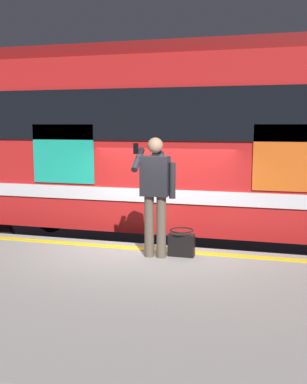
{
  "coord_description": "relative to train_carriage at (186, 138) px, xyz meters",
  "views": [
    {
      "loc": [
        -1.85,
        6.69,
        2.91
      ],
      "look_at": [
        -0.12,
        0.3,
        1.9
      ],
      "focal_mm": 41.54,
      "sensor_mm": 36.0,
      "label": 1
    }
  ],
  "objects": [
    {
      "name": "safety_line",
      "position": [
        0.11,
        2.56,
        -1.63
      ],
      "size": [
        16.37,
        0.16,
        0.01
      ],
      "primitive_type": "cube",
      "color": "yellow",
      "rests_on": "platform"
    },
    {
      "name": "platform",
      "position": [
        0.11,
        4.27,
        -2.13
      ],
      "size": [
        16.7,
        4.02,
        1.0
      ],
      "primitive_type": "cube",
      "color": "gray",
      "rests_on": "ground"
    },
    {
      "name": "track_rail_near",
      "position": [
        0.11,
        0.71,
        -2.55
      ],
      "size": [
        21.72,
        0.08,
        0.16
      ],
      "primitive_type": "cube",
      "color": "slate",
      "rests_on": "ground"
    },
    {
      "name": "passenger",
      "position": [
        -0.13,
        2.9,
        -0.61
      ],
      "size": [
        0.57,
        0.55,
        1.73
      ],
      "color": "brown",
      "rests_on": "platform"
    },
    {
      "name": "ground_plane",
      "position": [
        0.11,
        2.26,
        -2.63
      ],
      "size": [
        25.06,
        25.06,
        0.0
      ],
      "primitive_type": "plane",
      "color": "#3D3D3F"
    },
    {
      "name": "track_rail_far",
      "position": [
        0.11,
        -0.72,
        -2.55
      ],
      "size": [
        21.72,
        0.08,
        0.16
      ],
      "primitive_type": "cube",
      "color": "slate",
      "rests_on": "ground"
    },
    {
      "name": "train_carriage",
      "position": [
        0.0,
        0.0,
        0.0
      ],
      "size": [
        11.54,
        2.93,
        4.19
      ],
      "color": "red",
      "rests_on": "ground"
    },
    {
      "name": "handbag",
      "position": [
        -0.49,
        2.77,
        -1.44
      ],
      "size": [
        0.38,
        0.34,
        0.4
      ],
      "color": "black",
      "rests_on": "platform"
    }
  ]
}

